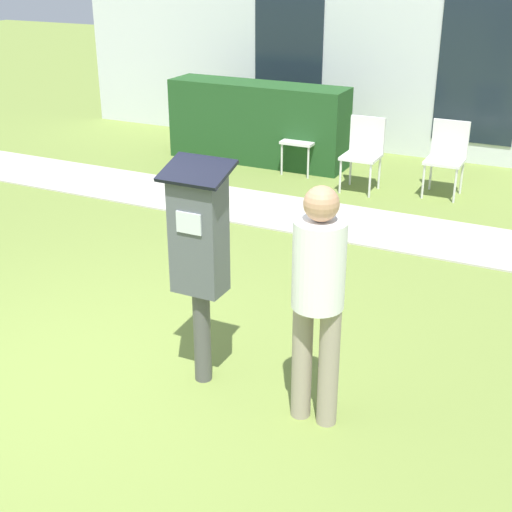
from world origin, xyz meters
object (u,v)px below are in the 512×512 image
object	(u,v)px
outdoor_chair_left	(304,133)
person_standing	(318,290)
outdoor_chair_right	(447,152)
outdoor_chair_middle	(364,148)
parking_meter	(199,247)

from	to	relation	value
outdoor_chair_left	person_standing	bearing A→B (deg)	-61.22
person_standing	outdoor_chair_right	size ratio (longest dim) A/B	1.76
person_standing	outdoor_chair_middle	bearing A→B (deg)	105.49
outdoor_chair_right	outdoor_chair_middle	bearing A→B (deg)	-140.61
person_standing	outdoor_chair_middle	distance (m)	4.88
parking_meter	outdoor_chair_left	distance (m)	5.21
outdoor_chair_left	outdoor_chair_right	bearing A→B (deg)	1.28
parking_meter	person_standing	world-z (taller)	parking_meter
person_standing	outdoor_chair_left	xyz separation A→B (m)	(-2.21, 5.09, -0.40)
parking_meter	person_standing	bearing A→B (deg)	-5.48
parking_meter	outdoor_chair_middle	bearing A→B (deg)	94.58
outdoor_chair_middle	outdoor_chair_right	bearing A→B (deg)	12.25
outdoor_chair_middle	parking_meter	bearing A→B (deg)	-87.87
parking_meter	outdoor_chair_middle	distance (m)	4.66
person_standing	outdoor_chair_middle	size ratio (longest dim) A/B	1.76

